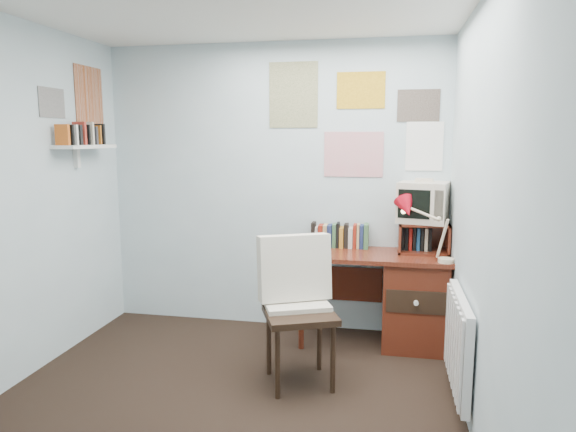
{
  "coord_description": "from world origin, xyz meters",
  "views": [
    {
      "loc": [
        0.99,
        -2.66,
        1.7
      ],
      "look_at": [
        0.28,
        0.99,
        1.12
      ],
      "focal_mm": 32.0,
      "sensor_mm": 36.0,
      "label": 1
    }
  ],
  "objects_px": {
    "tv_riser": "(423,237)",
    "crt_tv": "(423,200)",
    "desk_lamp": "(447,234)",
    "wall_shelf": "(85,147)",
    "desk": "(407,297)",
    "desk_chair": "(300,315)",
    "radiator": "(459,343)"
  },
  "relations": [
    {
      "from": "desk",
      "to": "desk_lamp",
      "type": "bearing_deg",
      "value": -38.42
    },
    {
      "from": "crt_tv",
      "to": "wall_shelf",
      "type": "height_order",
      "value": "wall_shelf"
    },
    {
      "from": "crt_tv",
      "to": "desk_chair",
      "type": "bearing_deg",
      "value": -118.9
    },
    {
      "from": "desk",
      "to": "tv_riser",
      "type": "height_order",
      "value": "tv_riser"
    },
    {
      "from": "desk",
      "to": "crt_tv",
      "type": "distance_m",
      "value": 0.8
    },
    {
      "from": "desk_chair",
      "to": "crt_tv",
      "type": "xyz_separation_m",
      "value": [
        0.85,
        0.96,
        0.69
      ]
    },
    {
      "from": "desk_lamp",
      "to": "desk_chair",
      "type": "bearing_deg",
      "value": -142.72
    },
    {
      "from": "tv_riser",
      "to": "desk_lamp",
      "type": "bearing_deg",
      "value": -65.12
    },
    {
      "from": "radiator",
      "to": "crt_tv",
      "type": "bearing_deg",
      "value": 99.6
    },
    {
      "from": "radiator",
      "to": "wall_shelf",
      "type": "xyz_separation_m",
      "value": [
        -2.86,
        0.55,
        1.2
      ]
    },
    {
      "from": "wall_shelf",
      "to": "desk_chair",
      "type": "bearing_deg",
      "value": -13.72
    },
    {
      "from": "desk",
      "to": "desk_lamp",
      "type": "relative_size",
      "value": 2.77
    },
    {
      "from": "desk_lamp",
      "to": "crt_tv",
      "type": "distance_m",
      "value": 0.43
    },
    {
      "from": "desk",
      "to": "wall_shelf",
      "type": "distance_m",
      "value": 2.87
    },
    {
      "from": "desk_lamp",
      "to": "crt_tv",
      "type": "bearing_deg",
      "value": 120.96
    },
    {
      "from": "desk",
      "to": "crt_tv",
      "type": "relative_size",
      "value": 3.18
    },
    {
      "from": "tv_riser",
      "to": "radiator",
      "type": "bearing_deg",
      "value": -80.72
    },
    {
      "from": "tv_riser",
      "to": "crt_tv",
      "type": "distance_m",
      "value": 0.3
    },
    {
      "from": "desk_chair",
      "to": "tv_riser",
      "type": "relative_size",
      "value": 2.48
    },
    {
      "from": "desk_chair",
      "to": "wall_shelf",
      "type": "xyz_separation_m",
      "value": [
        -1.83,
        0.45,
        1.12
      ]
    },
    {
      "from": "desk_chair",
      "to": "desk_lamp",
      "type": "relative_size",
      "value": 2.29
    },
    {
      "from": "desk",
      "to": "desk_chair",
      "type": "bearing_deg",
      "value": -132.0
    },
    {
      "from": "desk_lamp",
      "to": "wall_shelf",
      "type": "xyz_separation_m",
      "value": [
        -2.84,
        -0.17,
        0.64
      ]
    },
    {
      "from": "desk_lamp",
      "to": "radiator",
      "type": "xyz_separation_m",
      "value": [
        0.02,
        -0.72,
        -0.56
      ]
    },
    {
      "from": "desk_lamp",
      "to": "tv_riser",
      "type": "xyz_separation_m",
      "value": [
        -0.15,
        0.32,
        -0.09
      ]
    },
    {
      "from": "desk_chair",
      "to": "wall_shelf",
      "type": "relative_size",
      "value": 1.6
    },
    {
      "from": "tv_riser",
      "to": "crt_tv",
      "type": "xyz_separation_m",
      "value": [
        -0.01,
        0.02,
        0.3
      ]
    },
    {
      "from": "desk_lamp",
      "to": "radiator",
      "type": "height_order",
      "value": "desk_lamp"
    },
    {
      "from": "tv_riser",
      "to": "radiator",
      "type": "relative_size",
      "value": 0.5
    },
    {
      "from": "tv_riser",
      "to": "desk_chair",
      "type": "bearing_deg",
      "value": -132.64
    },
    {
      "from": "crt_tv",
      "to": "radiator",
      "type": "bearing_deg",
      "value": -67.57
    },
    {
      "from": "desk_chair",
      "to": "desk",
      "type": "bearing_deg",
      "value": 25.6
    }
  ]
}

